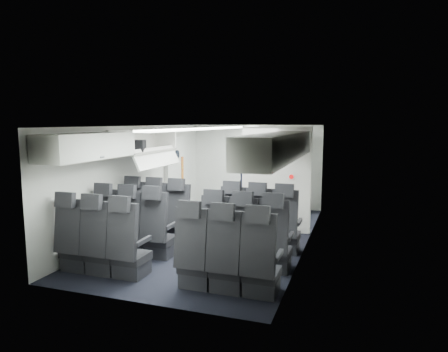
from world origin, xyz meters
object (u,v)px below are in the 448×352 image
Objects in this scene: boarding_door at (175,175)px; seat_row_rear at (161,254)px; galley_unit at (290,174)px; carry_on_bag at (135,146)px; seat_row_mid at (187,237)px; seat_row_front at (207,223)px; flight_attendant at (244,183)px.

seat_row_rear is at bearing -67.13° from boarding_door.
galley_unit reaches higher than carry_on_bag.
seat_row_front is at bearing 90.00° from seat_row_mid.
carry_on_bag is (-1.39, 0.78, 1.38)m from seat_row_mid.
seat_row_mid is at bearing 90.00° from seat_row_rear.
carry_on_bag is at bearing -83.54° from boarding_door.
seat_row_rear is 4.10m from flight_attendant.
seat_row_mid is 2.11m from carry_on_bag.
flight_attendant is at bearing 89.36° from seat_row_rear.
seat_row_rear is (0.00, -1.80, 0.00)m from seat_row_front.
seat_row_front is 2.03× the size of flight_attendant.
seat_row_mid is at bearing -102.88° from galley_unit.
seat_row_mid is at bearing 166.49° from flight_attendant.
seat_row_front is at bearing 166.16° from flight_attendant.
seat_row_rear is at bearing -90.00° from seat_row_mid.
seat_row_mid is 9.04× the size of carry_on_bag.
boarding_door reaches higher than seat_row_rear.
galley_unit reaches higher than seat_row_rear.
galley_unit is at bearing 77.12° from seat_row_mid.
boarding_door is 2.37m from carry_on_bag.
flight_attendant is 4.45× the size of carry_on_bag.
seat_row_mid is 3.45m from boarding_door.
flight_attendant is (0.05, 4.08, 0.42)m from seat_row_rear.
flight_attendant is at bearing 89.17° from seat_row_mid.
carry_on_bag is at bearing -175.19° from seat_row_front.
seat_row_mid is 1.79× the size of boarding_door.
seat_row_front is at bearing -10.61° from carry_on_bag.
seat_row_mid is 4.30m from galley_unit.
seat_row_rear is 1.75× the size of galley_unit.
carry_on_bag is (-1.39, 1.68, 1.38)m from seat_row_rear.
flight_attendant is (-0.90, -0.98, -0.13)m from galley_unit.
seat_row_rear is 5.17m from galley_unit.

